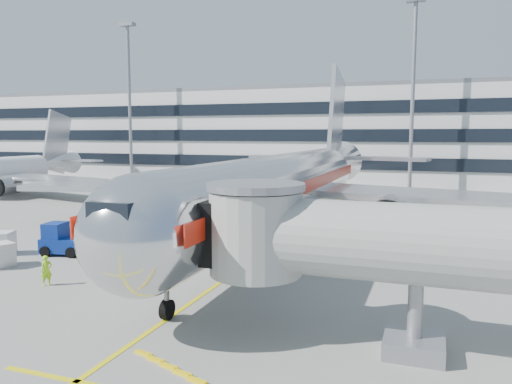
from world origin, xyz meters
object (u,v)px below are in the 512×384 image
(baggage_tug, at_px, (62,241))
(cargo_container_left, at_px, (2,243))
(ramp_worker, at_px, (47,270))
(belt_loader, at_px, (112,245))
(cargo_container_right, at_px, (70,236))
(cargo_container_front, at_px, (0,255))
(main_jet, at_px, (289,184))

(baggage_tug, distance_m, cargo_container_left, 4.19)
(ramp_worker, bearing_deg, belt_loader, 37.78)
(cargo_container_right, xyz_separation_m, cargo_container_front, (-0.33, -5.96, -0.05))
(baggage_tug, bearing_deg, belt_loader, 28.72)
(cargo_container_left, relative_size, ramp_worker, 1.14)
(main_jet, bearing_deg, baggage_tug, -138.05)
(main_jet, height_order, belt_loader, main_jet)
(cargo_container_right, bearing_deg, baggage_tug, -63.45)
(belt_loader, distance_m, cargo_container_left, 7.51)
(cargo_container_front, relative_size, ramp_worker, 1.10)
(cargo_container_left, distance_m, ramp_worker, 9.37)
(cargo_container_right, relative_size, cargo_container_front, 0.98)
(cargo_container_left, xyz_separation_m, cargo_container_right, (2.94, 3.38, 0.03))
(baggage_tug, bearing_deg, cargo_container_right, 116.55)
(baggage_tug, relative_size, ramp_worker, 1.92)
(main_jet, bearing_deg, cargo_container_right, -145.76)
(belt_loader, bearing_deg, baggage_tug, -151.28)
(belt_loader, bearing_deg, cargo_container_left, -157.24)
(main_jet, xyz_separation_m, belt_loader, (-9.89, -9.92, -3.68))
(main_jet, xyz_separation_m, ramp_worker, (-8.70, -17.50, -3.41))
(belt_loader, relative_size, cargo_container_right, 2.33)
(cargo_container_right, height_order, ramp_worker, ramp_worker)
(belt_loader, height_order, baggage_tug, baggage_tug)
(baggage_tug, height_order, cargo_container_right, baggage_tug)
(main_jet, relative_size, cargo_container_right, 28.56)
(cargo_container_front, bearing_deg, cargo_container_right, 86.81)
(belt_loader, relative_size, ramp_worker, 2.52)
(main_jet, bearing_deg, belt_loader, -134.91)
(cargo_container_left, xyz_separation_m, cargo_container_front, (2.61, -2.57, -0.03))
(baggage_tug, xyz_separation_m, ramp_worker, (4.14, -5.97, -0.13))
(baggage_tug, relative_size, cargo_container_front, 1.74)
(main_jet, distance_m, ramp_worker, 19.84)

